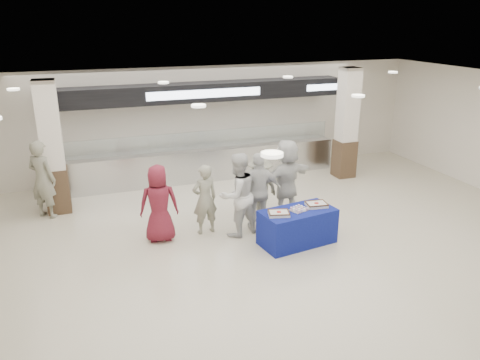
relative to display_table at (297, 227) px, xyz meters
name	(u,v)px	position (x,y,z in m)	size (l,w,h in m)	color
ground	(278,263)	(-0.73, -0.67, -0.38)	(14.00, 14.00, 0.00)	beige
serving_line	(203,140)	(-0.73, 4.72, 0.78)	(8.70, 0.85, 2.80)	silver
column_left	(52,151)	(-4.73, 3.53, 1.15)	(0.55, 0.55, 3.20)	#3C2A1B
column_right	(347,126)	(3.27, 3.53, 1.15)	(0.55, 0.55, 3.20)	#3C2A1B
display_table	(297,227)	(0.00, 0.00, 0.00)	(1.55, 0.78, 0.75)	navy
sheet_cake_left	(279,213)	(-0.48, -0.10, 0.42)	(0.48, 0.42, 0.09)	silver
sheet_cake_right	(316,204)	(0.46, 0.06, 0.42)	(0.47, 0.38, 0.09)	silver
cupcake_tray	(299,209)	(0.02, -0.01, 0.41)	(0.45, 0.39, 0.06)	#ACACB1
civilian_maroon	(159,204)	(-2.68, 1.11, 0.46)	(0.82, 0.53, 1.67)	maroon
soldier_a	(205,199)	(-1.68, 1.15, 0.41)	(0.57, 0.38, 1.57)	gray
chef_tall	(237,195)	(-1.04, 0.83, 0.55)	(0.90, 0.70, 1.85)	silver
chef_short	(259,192)	(-0.49, 0.96, 0.51)	(1.03, 0.43, 1.76)	silver
soldier_b	(260,189)	(-0.30, 1.37, 0.40)	(1.01, 0.58, 1.56)	gray
civilian_white	(286,179)	(0.37, 1.39, 0.57)	(1.75, 0.56, 1.89)	silver
soldier_bg	(42,179)	(-5.01, 3.27, 0.57)	(0.69, 0.45, 1.88)	gray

